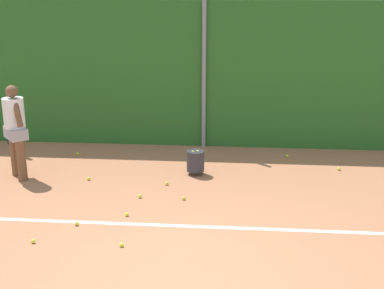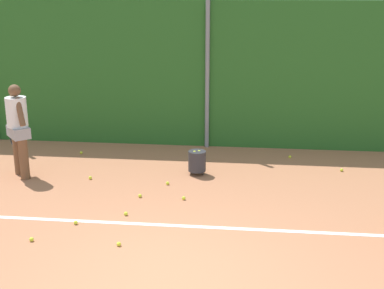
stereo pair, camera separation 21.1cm
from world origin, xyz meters
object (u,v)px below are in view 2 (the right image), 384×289
player_midcourt (18,126)px  tennis_ball_6 (119,244)px  tennis_ball_10 (90,178)px  tennis_ball_7 (140,196)px  tennis_ball_11 (126,214)px  tennis_ball_8 (76,222)px  tennis_ball_9 (81,153)px  tennis_ball_2 (32,239)px  tennis_ball_0 (290,157)px  tennis_ball_4 (342,170)px  tennis_ball_12 (168,183)px  tennis_ball_3 (184,198)px  ball_hopper (197,161)px

player_midcourt → tennis_ball_6: size_ratio=28.54×
tennis_ball_10 → tennis_ball_6: bearing=-65.1°
tennis_ball_7 → tennis_ball_11: size_ratio=1.00×
tennis_ball_8 → tennis_ball_10: bearing=100.5°
tennis_ball_9 → tennis_ball_8: bearing=-73.5°
tennis_ball_2 → tennis_ball_9: 4.33m
tennis_ball_0 → tennis_ball_8: size_ratio=1.00×
tennis_ball_4 → tennis_ball_12: (-3.49, -1.16, 0.00)m
tennis_ball_8 → tennis_ball_10: 2.08m
tennis_ball_3 → tennis_ball_10: size_ratio=1.00×
player_midcourt → tennis_ball_0: 5.85m
tennis_ball_8 → tennis_ball_9: 3.79m
tennis_ball_9 → tennis_ball_7: bearing=-52.0°
tennis_ball_6 → tennis_ball_8: same height
player_midcourt → tennis_ball_12: (3.00, -0.16, -1.02)m
tennis_ball_7 → tennis_ball_12: bearing=59.7°
tennis_ball_2 → tennis_ball_3: size_ratio=1.00×
tennis_ball_7 → tennis_ball_11: bearing=-95.4°
tennis_ball_7 → tennis_ball_10: (-1.18, 0.82, 0.00)m
player_midcourt → tennis_ball_12: size_ratio=28.54×
tennis_ball_10 → tennis_ball_3: bearing=-22.9°
player_midcourt → tennis_ball_8: size_ratio=28.54×
tennis_ball_4 → tennis_ball_12: same height
tennis_ball_7 → tennis_ball_8: bearing=-123.1°
tennis_ball_4 → tennis_ball_8: size_ratio=1.00×
tennis_ball_9 → tennis_ball_10: (0.70, -1.59, 0.00)m
ball_hopper → tennis_ball_3: size_ratio=7.78×
tennis_ball_0 → tennis_ball_12: (-2.47, -1.94, 0.00)m
tennis_ball_3 → tennis_ball_6: same height
player_midcourt → tennis_ball_2: bearing=164.7°
tennis_ball_0 → tennis_ball_12: same height
tennis_ball_11 → tennis_ball_0: bearing=49.3°
tennis_ball_3 → tennis_ball_12: same height
tennis_ball_2 → tennis_ball_6: size_ratio=1.00×
tennis_ball_4 → tennis_ball_9: size_ratio=1.00×
tennis_ball_3 → tennis_ball_2: bearing=-138.3°
tennis_ball_9 → tennis_ball_10: size_ratio=1.00×
tennis_ball_3 → tennis_ball_10: 2.16m
tennis_ball_4 → tennis_ball_12: size_ratio=1.00×
tennis_ball_12 → tennis_ball_10: bearing=175.3°
player_midcourt → tennis_ball_0: size_ratio=28.54×
tennis_ball_2 → tennis_ball_4: size_ratio=1.00×
tennis_ball_2 → ball_hopper: bearing=55.8°
ball_hopper → tennis_ball_8: bearing=-123.7°
tennis_ball_3 → tennis_ball_10: same height
tennis_ball_11 → tennis_ball_12: same height
tennis_ball_6 → tennis_ball_0: bearing=58.2°
tennis_ball_7 → tennis_ball_10: size_ratio=1.00×
ball_hopper → tennis_ball_12: size_ratio=7.78×
tennis_ball_7 → tennis_ball_12: 0.80m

